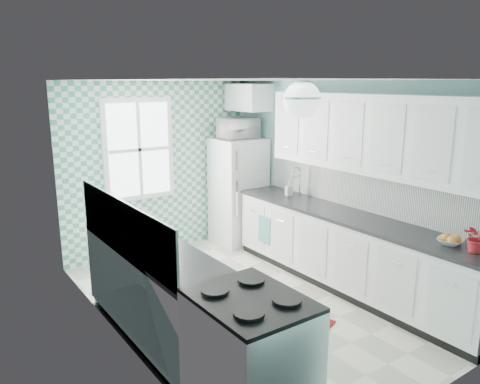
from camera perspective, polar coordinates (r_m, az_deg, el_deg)
floor at (r=5.57m, az=1.09°, el=-13.28°), size 3.00×4.40×0.02m
ceiling at (r=4.98m, az=1.22°, el=13.61°), size 3.00×4.40×0.02m
wall_back at (r=7.00m, az=-9.64°, el=2.97°), size 3.00×0.02×2.50m
wall_front at (r=3.67m, az=22.20°, el=-7.34°), size 3.00×0.02×2.50m
wall_left at (r=4.44m, az=-14.79°, el=-3.28°), size 0.02×4.40×2.50m
wall_right at (r=6.13m, az=12.61°, el=1.37°), size 0.02×4.40×2.50m
accent_wall at (r=6.98m, az=-9.56°, el=2.94°), size 3.00×0.01×2.50m
window at (r=6.76m, az=-12.24°, el=5.08°), size 1.04×0.05×1.44m
backsplash_right at (r=5.87m, az=15.32°, el=0.15°), size 0.02×3.60×0.51m
backsplash_left at (r=4.39m, az=-14.13°, el=-4.16°), size 0.02×2.15×0.51m
upper_cabinets_right at (r=5.51m, az=16.34°, el=6.70°), size 0.33×3.20×0.90m
upper_cabinet_fridge at (r=7.23m, az=0.90°, el=11.46°), size 0.40×0.74×0.40m
ceiling_light at (r=4.37m, az=7.57°, el=11.10°), size 0.34×0.34×0.35m
base_cabinets_right at (r=5.87m, az=13.05°, el=-7.33°), size 0.60×3.60×0.90m
countertop_right at (r=5.71m, az=13.20°, el=-2.94°), size 0.63×3.60×0.04m
base_cabinets_left at (r=4.76m, az=-10.32°, el=-12.18°), size 0.60×2.15×0.90m
countertop_left at (r=4.59m, az=-10.39°, el=-6.83°), size 0.63×2.15×0.04m
fridge at (r=7.28m, az=-0.21°, el=0.11°), size 0.71×0.71×1.64m
stove at (r=3.53m, az=1.21°, el=-20.13°), size 0.68×0.85×1.03m
sink at (r=6.46m, az=6.14°, el=-0.66°), size 0.49×0.41×0.53m
rug at (r=5.14m, az=5.40°, el=-15.52°), size 0.92×1.08×0.01m
dish_towel at (r=6.51m, az=3.00°, el=-4.63°), size 0.11×0.24×0.38m
fruit_bowl at (r=5.00m, az=24.27°, el=-5.52°), size 0.29×0.29×0.06m
potted_plant at (r=4.85m, az=26.96°, el=-4.93°), size 0.31×0.28×0.29m
soap_bottle at (r=6.53m, az=5.97°, el=0.40°), size 0.10×0.10×0.18m
microwave at (r=7.12m, az=-0.22°, el=7.78°), size 0.58×0.40×0.31m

